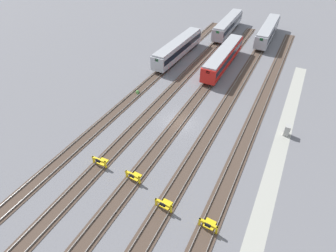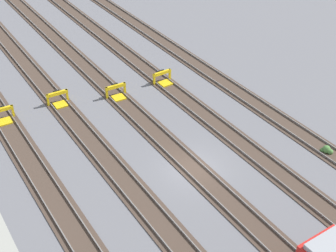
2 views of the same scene
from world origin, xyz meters
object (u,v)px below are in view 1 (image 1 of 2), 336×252
(subway_car_front_row_right_inner, at_px, (268,31))
(bumper_stop_near_inner_track, at_px, (165,204))
(bumper_stop_nearest_track, at_px, (209,225))
(subway_car_front_row_leftmost, at_px, (223,57))
(bumper_stop_far_inner_track, at_px, (101,161))
(bumper_stop_middle_track, at_px, (134,176))
(weed_clump, at_px, (138,92))
(subway_car_front_row_left_inner, at_px, (178,48))
(electrical_cabinet, at_px, (287,130))
(subway_car_front_row_centre, at_px, (228,25))

(subway_car_front_row_right_inner, xyz_separation_m, bumper_stop_near_inner_track, (-53.22, -0.05, -1.53))
(bumper_stop_nearest_track, bearing_deg, subway_car_front_row_leftmost, 16.18)
(bumper_stop_nearest_track, xyz_separation_m, bumper_stop_far_inner_track, (1.81, 14.89, 0.00))
(bumper_stop_middle_track, relative_size, weed_clump, 2.18)
(subway_car_front_row_left_inner, height_order, electrical_cabinet, subway_car_front_row_left_inner)
(subway_car_front_row_centre, distance_m, weed_clump, 35.68)
(bumper_stop_middle_track, height_order, electrical_cabinet, electrical_cabinet)
(subway_car_front_row_right_inner, xyz_separation_m, electrical_cabinet, (-35.01, -9.73, -1.24))
(subway_car_front_row_right_inner, distance_m, weed_clump, 38.39)
(subway_car_front_row_left_inner, height_order, subway_car_front_row_centre, same)
(subway_car_front_row_centre, relative_size, weed_clump, 19.63)
(subway_car_front_row_leftmost, bearing_deg, bumper_stop_nearest_track, -163.82)
(subway_car_front_row_right_inner, height_order, bumper_stop_near_inner_track, subway_car_front_row_right_inner)
(bumper_stop_far_inner_track, relative_size, electrical_cabinet, 1.25)
(bumper_stop_middle_track, distance_m, weed_clump, 18.84)
(subway_car_front_row_centre, height_order, subway_car_front_row_right_inner, same)
(subway_car_front_row_left_inner, bearing_deg, bumper_stop_far_inner_track, -171.37)
(subway_car_front_row_centre, distance_m, bumper_stop_near_inner_track, 54.05)
(subway_car_front_row_leftmost, relative_size, subway_car_front_row_right_inner, 1.00)
(subway_car_front_row_centre, height_order, electrical_cabinet, subway_car_front_row_centre)
(bumper_stop_nearest_track, height_order, weed_clump, bumper_stop_nearest_track)
(bumper_stop_nearest_track, relative_size, bumper_stop_far_inner_track, 1.00)
(subway_car_front_row_centre, xyz_separation_m, bumper_stop_near_inner_track, (-53.11, -9.91, -1.53))
(subway_car_front_row_right_inner, xyz_separation_m, bumper_stop_far_inner_track, (-51.43, 9.88, -1.53))
(electrical_cabinet, height_order, weed_clump, electrical_cabinet)
(weed_clump, bearing_deg, subway_car_front_row_leftmost, -31.12)
(subway_car_front_row_left_inner, relative_size, bumper_stop_nearest_track, 8.99)
(bumper_stop_near_inner_track, xyz_separation_m, bumper_stop_far_inner_track, (1.79, 9.93, 0.00))
(weed_clump, bearing_deg, subway_car_front_row_left_inner, 0.29)
(subway_car_front_row_left_inner, distance_m, bumper_stop_middle_track, 33.86)
(subway_car_front_row_left_inner, height_order, bumper_stop_near_inner_track, subway_car_front_row_left_inner)
(bumper_stop_near_inner_track, xyz_separation_m, electrical_cabinet, (18.21, -9.68, 0.29))
(bumper_stop_near_inner_track, bearing_deg, subway_car_front_row_centre, 10.57)
(subway_car_front_row_right_inner, xyz_separation_m, weed_clump, (-35.42, 14.70, -1.80))
(bumper_stop_near_inner_track, bearing_deg, bumper_stop_middle_track, 70.91)
(bumper_stop_far_inner_track, height_order, weed_clump, bumper_stop_far_inner_track)
(subway_car_front_row_centre, xyz_separation_m, bumper_stop_middle_track, (-51.39, -4.96, -1.53))
(subway_car_front_row_centre, bearing_deg, subway_car_front_row_leftmost, -165.32)
(subway_car_front_row_centre, xyz_separation_m, subway_car_front_row_right_inner, (0.11, -9.87, 0.00))
(subway_car_front_row_right_inner, relative_size, bumper_stop_middle_track, 8.98)
(bumper_stop_far_inner_track, bearing_deg, subway_car_front_row_leftmost, -8.81)
(weed_clump, bearing_deg, subway_car_front_row_right_inner, -22.54)
(subway_car_front_row_centre, bearing_deg, bumper_stop_near_inner_track, -169.43)
(bumper_stop_nearest_track, bearing_deg, bumper_stop_far_inner_track, 83.07)
(subway_car_front_row_leftmost, distance_m, subway_car_front_row_left_inner, 9.90)
(subway_car_front_row_leftmost, xyz_separation_m, subway_car_front_row_left_inner, (0.00, 9.90, 0.00))
(subway_car_front_row_leftmost, xyz_separation_m, bumper_stop_nearest_track, (-34.09, -9.89, -1.53))
(subway_car_front_row_left_inner, xyz_separation_m, bumper_stop_near_inner_track, (-34.07, -14.83, -1.53))
(subway_car_front_row_centre, relative_size, electrical_cabinet, 11.29)
(subway_car_front_row_leftmost, height_order, subway_car_front_row_right_inner, same)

